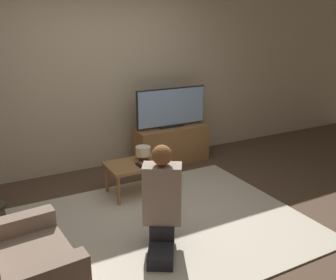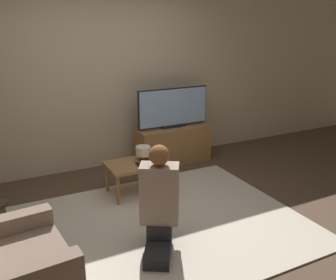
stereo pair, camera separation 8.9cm
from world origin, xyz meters
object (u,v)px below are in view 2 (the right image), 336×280
table_lamp (143,152)px  person_kneeling (159,200)px  tv (173,108)px  coffee_table (137,167)px  armchair (12,270)px

table_lamp → person_kneeling: bearing=-106.9°
table_lamp → tv: bearing=41.7°
coffee_table → person_kneeling: bearing=-102.6°
armchair → table_lamp: bearing=-55.0°
tv → armchair: tv is taller
tv → table_lamp: (-0.76, -0.68, -0.33)m
armchair → table_lamp: (1.63, 1.37, 0.21)m
tv → table_lamp: 1.07m
tv → person_kneeling: (-1.13, -1.89, -0.34)m
tv → coffee_table: bearing=-139.8°
coffee_table → person_kneeling: 1.19m
armchair → person_kneeling: person_kneeling is taller
tv → coffee_table: (-0.87, -0.74, -0.48)m
armchair → coffee_table: bearing=-54.2°
coffee_table → person_kneeling: (-0.26, -1.15, 0.14)m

